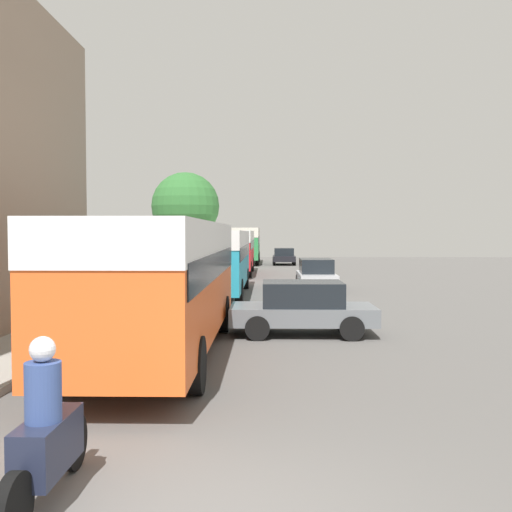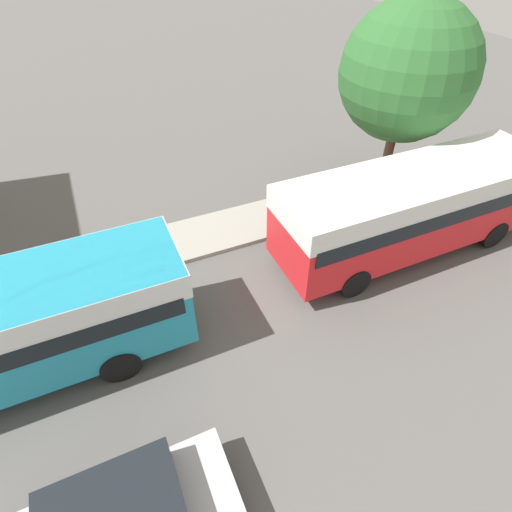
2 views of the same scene
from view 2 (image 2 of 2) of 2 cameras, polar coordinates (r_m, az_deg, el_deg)
bus_third_in_line at (r=13.69m, az=21.74°, el=7.33°), size 2.66×9.18×2.90m
street_tree at (r=15.89m, az=20.84°, el=23.32°), size 4.70×4.70×6.81m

